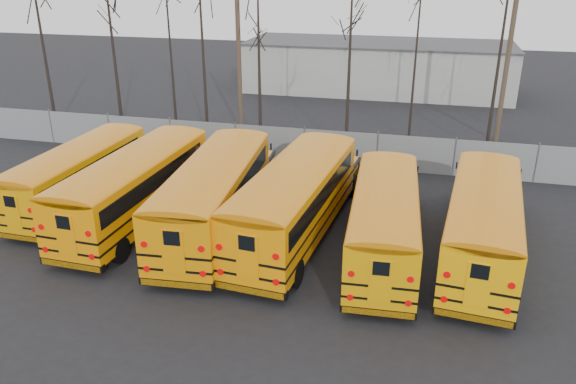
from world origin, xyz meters
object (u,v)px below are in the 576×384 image
(bus_b, at_px, (138,181))
(bus_f, at_px, (484,217))
(bus_a, at_px, (80,170))
(utility_pole_right, at_px, (507,61))
(bus_d, at_px, (297,194))
(utility_pole_left, at_px, (239,59))
(bus_e, at_px, (385,215))
(bus_c, at_px, (216,189))

(bus_b, distance_m, bus_f, 14.07)
(bus_a, bearing_deg, utility_pole_right, 38.44)
(bus_b, relative_size, bus_d, 0.96)
(bus_b, relative_size, bus_f, 1.03)
(utility_pole_left, xyz_separation_m, utility_pole_right, (16.10, 2.16, 0.20))
(bus_d, relative_size, bus_e, 1.11)
(bus_b, bearing_deg, bus_f, 1.95)
(bus_a, distance_m, utility_pole_left, 13.59)
(bus_a, height_order, bus_c, bus_c)
(bus_e, height_order, utility_pole_right, utility_pole_right)
(bus_b, xyz_separation_m, bus_c, (3.61, -0.17, 0.05))
(bus_a, height_order, utility_pole_right, utility_pole_right)
(utility_pole_left, bearing_deg, utility_pole_right, 0.02)
(bus_d, xyz_separation_m, utility_pole_left, (-6.94, 13.71, 2.91))
(bus_e, bearing_deg, bus_b, 173.52)
(bus_c, distance_m, utility_pole_right, 20.63)
(bus_d, xyz_separation_m, bus_f, (7.13, -0.13, -0.13))
(bus_b, height_order, bus_c, bus_c)
(bus_a, height_order, bus_f, bus_f)
(bus_a, relative_size, bus_e, 0.97)
(bus_a, height_order, bus_e, bus_e)
(utility_pole_right, bearing_deg, utility_pole_left, -168.77)
(bus_b, distance_m, bus_e, 10.51)
(bus_a, relative_size, utility_pole_left, 1.09)
(bus_d, height_order, utility_pole_left, utility_pole_left)
(bus_e, xyz_separation_m, utility_pole_left, (-10.50, 14.38, 3.09))
(bus_d, bearing_deg, utility_pole_right, 65.04)
(bus_c, height_order, utility_pole_left, utility_pole_left)
(bus_f, distance_m, utility_pole_left, 19.97)
(bus_c, bearing_deg, bus_b, 172.71)
(bus_d, height_order, bus_f, bus_d)
(utility_pole_left, height_order, utility_pole_right, utility_pole_right)
(bus_a, relative_size, utility_pole_right, 1.04)
(bus_c, bearing_deg, bus_f, -3.86)
(bus_d, bearing_deg, bus_b, -174.20)
(bus_a, relative_size, bus_f, 0.93)
(bus_f, bearing_deg, bus_d, -175.41)
(bus_a, distance_m, bus_d, 10.46)
(utility_pole_right, bearing_deg, bus_a, -139.10)
(utility_pole_left, bearing_deg, bus_a, -112.84)
(bus_c, height_order, bus_d, bus_d)
(bus_b, xyz_separation_m, bus_d, (6.94, 0.09, 0.06))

